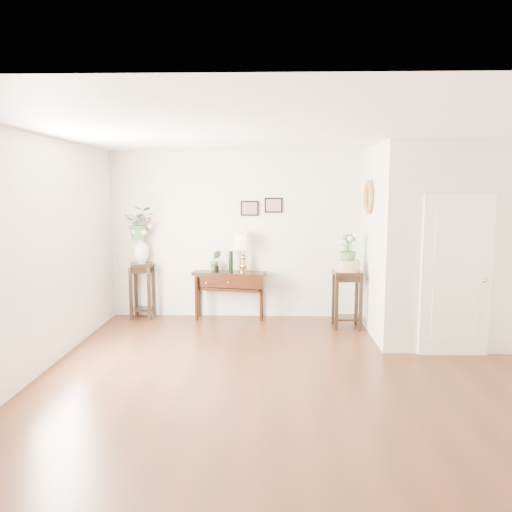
{
  "coord_description": "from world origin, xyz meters",
  "views": [
    {
      "loc": [
        -0.31,
        -5.64,
        2.14
      ],
      "look_at": [
        -0.5,
        1.3,
        1.23
      ],
      "focal_mm": 35.0,
      "sensor_mm": 36.0,
      "label": 1
    }
  ],
  "objects_px": {
    "table_lamp": "(243,251)",
    "console_table": "(229,295)",
    "plant_stand_a": "(142,291)",
    "plant_stand_b": "(347,299)"
  },
  "relations": [
    {
      "from": "plant_stand_a",
      "to": "plant_stand_b",
      "type": "distance_m",
      "value": 3.4
    },
    {
      "from": "plant_stand_a",
      "to": "plant_stand_b",
      "type": "relative_size",
      "value": 1.04
    },
    {
      "from": "console_table",
      "to": "table_lamp",
      "type": "bearing_deg",
      "value": 11.08
    },
    {
      "from": "plant_stand_a",
      "to": "plant_stand_b",
      "type": "bearing_deg",
      "value": -8.76
    },
    {
      "from": "table_lamp",
      "to": "console_table",
      "type": "bearing_deg",
      "value": 180.0
    },
    {
      "from": "plant_stand_b",
      "to": "plant_stand_a",
      "type": "bearing_deg",
      "value": 171.24
    },
    {
      "from": "table_lamp",
      "to": "plant_stand_a",
      "type": "bearing_deg",
      "value": 180.0
    },
    {
      "from": "console_table",
      "to": "plant_stand_b",
      "type": "height_order",
      "value": "plant_stand_b"
    },
    {
      "from": "table_lamp",
      "to": "plant_stand_a",
      "type": "xyz_separation_m",
      "value": [
        -1.71,
        0.0,
        -0.68
      ]
    },
    {
      "from": "table_lamp",
      "to": "plant_stand_b",
      "type": "xyz_separation_m",
      "value": [
        1.65,
        -0.52,
        -0.7
      ]
    }
  ]
}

